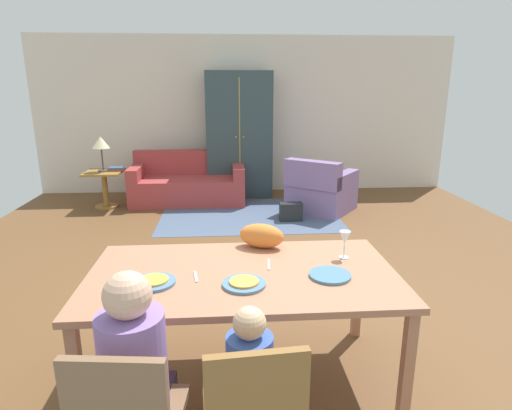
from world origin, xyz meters
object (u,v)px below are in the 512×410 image
(table_lamp, at_px, (101,144))
(handbag, at_px, (291,212))
(side_table, at_px, (105,184))
(book_lower, at_px, (116,170))
(armchair, at_px, (320,191))
(plate_near_woman, at_px, (330,275))
(dining_table, at_px, (243,282))
(cat, at_px, (262,236))
(person_man, at_px, (138,388))
(plate_near_man, at_px, (154,282))
(book_upper, at_px, (116,168))
(person_child, at_px, (249,398))
(wine_glass, at_px, (345,239))
(plate_near_child, at_px, (244,284))
(armoire, at_px, (239,135))
(couch, at_px, (189,184))

(table_lamp, bearing_deg, handbag, -17.75)
(side_table, xyz_separation_m, book_lower, (0.18, 0.04, 0.22))
(armchair, bearing_deg, plate_near_woman, -101.78)
(dining_table, height_order, cat, cat)
(cat, bearing_deg, person_man, -99.73)
(plate_near_man, bearing_deg, book_upper, 106.14)
(plate_near_man, xyz_separation_m, person_child, (0.52, -0.58, -0.34))
(person_child, xyz_separation_m, table_lamp, (-1.99, 4.98, 0.58))
(person_man, bearing_deg, book_upper, 104.41)
(plate_near_woman, height_order, wine_glass, wine_glass)
(dining_table, relative_size, plate_near_woman, 7.53)
(plate_near_man, relative_size, side_table, 0.43)
(table_lamp, bearing_deg, wine_glass, -56.94)
(plate_near_child, height_order, book_upper, plate_near_child)
(wine_glass, height_order, armoire, armoire)
(wine_glass, height_order, person_man, person_man)
(plate_near_woman, height_order, book_lower, plate_near_woman)
(plate_near_child, distance_m, wine_glass, 0.78)
(person_child, bearing_deg, book_upper, 109.72)
(plate_near_child, height_order, person_child, person_child)
(person_child, bearing_deg, plate_near_woman, 49.21)
(wine_glass, distance_m, armoire, 4.80)
(plate_near_child, xyz_separation_m, book_upper, (-1.81, 4.51, -0.15))
(armchair, bearing_deg, side_table, 172.43)
(table_lamp, relative_size, book_upper, 2.45)
(dining_table, relative_size, plate_near_child, 7.53)
(armchair, distance_m, handbag, 0.72)
(table_lamp, relative_size, book_lower, 2.45)
(cat, bearing_deg, wine_glass, -2.67)
(person_man, height_order, armchair, person_man)
(cat, height_order, table_lamp, table_lamp)
(wine_glass, bearing_deg, table_lamp, 123.06)
(plate_near_child, xyz_separation_m, plate_near_woman, (0.52, 0.08, 0.00))
(dining_table, bearing_deg, wine_glass, 14.87)
(plate_near_man, xyz_separation_m, cat, (0.67, 0.53, 0.08))
(wine_glass, xyz_separation_m, side_table, (-2.67, 4.10, -0.52))
(plate_near_woman, distance_m, armoire, 5.06)
(couch, relative_size, handbag, 5.69)
(person_man, height_order, book_lower, person_man)
(dining_table, bearing_deg, handbag, 76.33)
(plate_near_man, relative_size, plate_near_woman, 1.00)
(person_child, bearing_deg, handbag, 78.59)
(plate_near_man, relative_size, plate_near_child, 1.00)
(person_man, distance_m, book_lower, 5.18)
(plate_near_child, distance_m, book_upper, 4.86)
(book_lower, bearing_deg, couch, 11.26)
(armchair, distance_m, book_lower, 3.19)
(plate_near_child, relative_size, wine_glass, 1.34)
(dining_table, bearing_deg, table_lamp, 114.94)
(plate_near_child, relative_size, plate_near_woman, 1.00)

